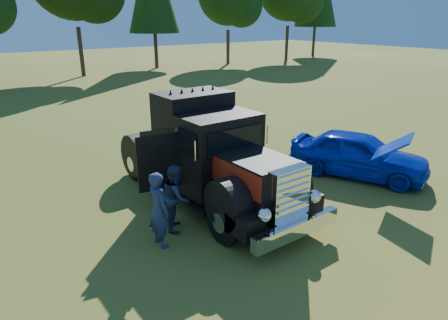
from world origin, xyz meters
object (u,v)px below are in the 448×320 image
hotrod_coupe (358,154)px  spectator_near (159,209)px  diamond_t_truck (211,158)px  spectator_far (176,197)px

hotrod_coupe → spectator_near: size_ratio=2.62×
diamond_t_truck → hotrod_coupe: size_ratio=1.52×
hotrod_coupe → spectator_far: size_ratio=2.84×
hotrod_coupe → spectator_near: 7.27m
spectator_near → spectator_far: (0.72, 0.46, -0.07)m
hotrod_coupe → spectator_near: bearing=179.5°
spectator_near → hotrod_coupe: bearing=-92.5°
spectator_near → spectator_far: bearing=-59.5°
hotrod_coupe → spectator_near: hotrod_coupe is taller
spectator_near → spectator_far: size_ratio=1.08×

